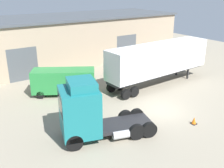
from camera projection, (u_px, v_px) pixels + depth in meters
ground_plane at (162, 112)px, 21.54m from camera, size 60.00×60.00×0.00m
warehouse_building at (63, 39)px, 35.13m from camera, size 32.17×10.32×6.05m
tractor_unit_teal at (87, 112)px, 17.05m from camera, size 6.69×4.18×4.21m
container_trailer_grey at (159, 59)px, 26.70m from camera, size 12.26×3.04×4.25m
delivery_van_green at (65, 81)px, 24.53m from camera, size 6.03×4.72×2.45m
traffic_cone at (194, 121)px, 19.51m from camera, size 0.40×0.40×0.55m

